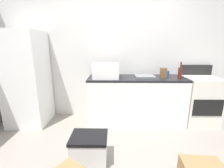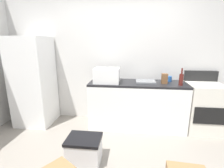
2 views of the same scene
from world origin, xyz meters
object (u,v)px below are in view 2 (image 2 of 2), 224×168
Objects in this scene: stove_oven at (203,107)px; wine_bottle at (181,79)px; knife_block at (164,79)px; microwave at (107,75)px; storage_bin at (84,150)px; coffee_mug at (170,79)px; refrigerator at (34,82)px.

stove_oven is 0.74m from wine_bottle.
stove_oven is at bearing 17.10° from wine_bottle.
stove_oven is 0.91m from knife_block.
storage_bin is at bearing -99.20° from microwave.
coffee_mug is at bearing 11.06° from microwave.
storage_bin is at bearing -150.06° from stove_oven.
wine_bottle is 0.65× the size of storage_bin.
microwave is 1.53× the size of wine_bottle.
refrigerator reaches higher than wine_bottle.
microwave is 1.21m from coffee_mug.
knife_block is at bearing 41.79° from storage_bin.
refrigerator reaches higher than microwave.
wine_bottle reaches higher than knife_block.
stove_oven is at bearing 2.90° from microwave.
stove_oven is at bearing 29.94° from storage_bin.
refrigerator is 5.79× the size of wine_bottle.
refrigerator is at bearing 178.64° from microwave.
knife_block is at bearing 2.84° from microwave.
refrigerator is 1.58× the size of stove_oven.
refrigerator is 3.30m from stove_oven.
refrigerator is 2.67m from coffee_mug.
coffee_mug is at bearing 166.96° from stove_oven.
refrigerator is 9.65× the size of knife_block.
microwave is (1.48, -0.04, 0.17)m from refrigerator.
microwave is at bearing -177.16° from knife_block.
storage_bin is at bearing -39.12° from refrigerator.
microwave is 1.00× the size of storage_bin.
coffee_mug is at bearing 113.50° from wine_bottle.
knife_block is at bearing 156.94° from wine_bottle.
microwave reaches higher than stove_oven.
storage_bin is (-1.47, -0.98, -0.82)m from wine_bottle.
stove_oven is 2.39× the size of storage_bin.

